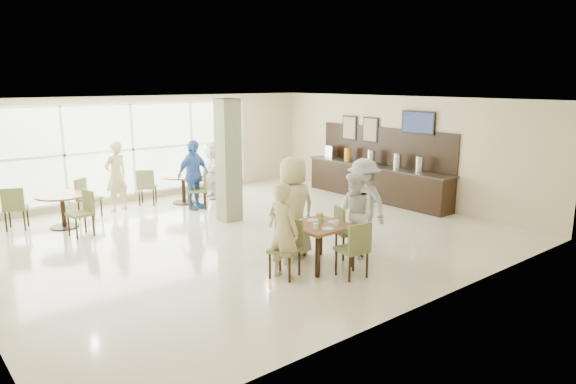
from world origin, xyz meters
TOP-DOWN VIEW (x-y plane):
  - ground at (0.00, 0.00)m, footprint 10.00×10.00m
  - room_shell at (0.00, 0.00)m, footprint 10.00×10.00m
  - window_bank at (-0.50, 4.46)m, footprint 7.00×0.04m
  - column at (0.40, 1.20)m, footprint 0.45×0.45m
  - main_table at (-0.02, -2.34)m, footprint 0.96×0.96m
  - round_table_left at (-2.78, 3.00)m, footprint 1.12×1.12m
  - round_table_right at (0.39, 3.42)m, footprint 1.10×1.10m
  - chairs_main_table at (-0.03, -2.35)m, footprint 2.14×1.99m
  - chairs_table_left at (-2.79, 3.00)m, footprint 2.16×1.96m
  - chairs_table_right at (0.35, 3.49)m, footprint 2.11×1.85m
  - tabletop_clutter at (-0.01, -2.35)m, footprint 0.71×0.77m
  - buffet_counter at (4.70, 0.51)m, footprint 0.64×4.70m
  - wall_tv at (4.94, -0.60)m, footprint 0.06×1.00m
  - framed_art_a at (4.95, 1.00)m, footprint 0.05×0.55m
  - framed_art_b at (4.95, 1.80)m, footprint 0.05×0.55m
  - teen_left at (-0.87, -2.39)m, footprint 0.51×0.66m
  - teen_far at (-0.04, -1.64)m, footprint 0.96×0.60m
  - teen_right at (0.80, -2.39)m, footprint 0.71×0.85m
  - teen_standing at (1.45, -2.00)m, footprint 0.68×1.13m
  - adult_a at (0.29, 2.67)m, footprint 1.15×0.86m
  - adult_b at (1.31, 3.49)m, footprint 1.03×1.58m
  - adult_standing at (-1.27, 3.73)m, footprint 0.73×0.58m

SIDE VIEW (x-z plane):
  - ground at x=0.00m, z-range 0.00..0.00m
  - chairs_main_table at x=-0.03m, z-range 0.00..0.95m
  - chairs_table_left at x=-2.79m, z-range 0.00..0.95m
  - chairs_table_right at x=0.35m, z-range 0.00..0.95m
  - buffet_counter at x=4.70m, z-range -0.42..1.53m
  - round_table_right at x=0.39m, z-range 0.20..0.95m
  - round_table_left at x=-2.78m, z-range 0.20..0.95m
  - main_table at x=-0.02m, z-range 0.28..1.03m
  - teen_right at x=0.80m, z-range 0.00..1.57m
  - adult_b at x=1.31m, z-range 0.00..1.58m
  - teen_left at x=-0.87m, z-range 0.00..1.60m
  - tabletop_clutter at x=-0.01m, z-range 0.71..0.91m
  - teen_standing at x=1.45m, z-range 0.00..1.72m
  - adult_standing at x=-1.27m, z-range 0.00..1.75m
  - adult_a at x=0.29m, z-range 0.00..1.75m
  - teen_far at x=-0.04m, z-range 0.00..1.85m
  - window_bank at x=-0.50m, z-range -2.10..4.90m
  - column at x=0.40m, z-range 0.00..2.80m
  - room_shell at x=0.00m, z-range -3.30..6.70m
  - framed_art_a at x=4.95m, z-range 1.50..2.20m
  - framed_art_b at x=4.95m, z-range 1.50..2.20m
  - wall_tv at x=4.94m, z-range 1.86..2.44m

